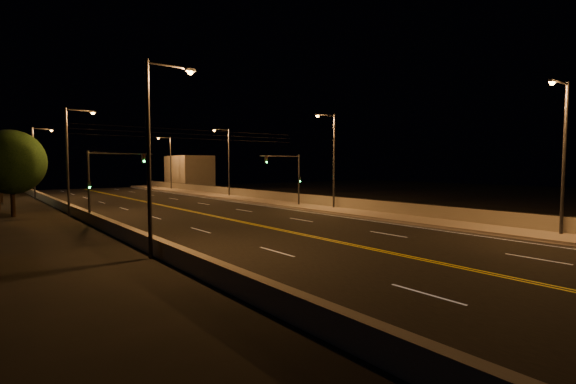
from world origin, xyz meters
TOP-DOWN VIEW (x-y plane):
  - ground at (0.00, 0.00)m, footprint 160.00×160.00m
  - road at (0.00, 20.00)m, footprint 18.00×120.00m
  - sidewalk at (10.80, 20.00)m, footprint 3.60×120.00m
  - curb at (8.93, 20.00)m, footprint 0.14×120.00m
  - parapet_wall at (12.45, 20.00)m, footprint 0.30×120.00m
  - jersey_barrier at (-9.74, 20.00)m, footprint 0.45×120.00m
  - distant_building_right at (16.50, 68.24)m, footprint 6.00×10.00m
  - parapet_rail at (12.45, 20.00)m, footprint 0.06×120.00m
  - lane_markings at (0.00, 19.93)m, footprint 17.32×116.00m
  - streetlight_0 at (11.53, 3.06)m, footprint 2.55×0.28m
  - streetlight_1 at (11.53, 23.28)m, footprint 2.55×0.28m
  - streetlight_2 at (11.53, 44.40)m, footprint 2.55×0.28m
  - streetlight_3 at (11.53, 65.55)m, footprint 2.55×0.28m
  - streetlight_4 at (-9.93, 13.08)m, footprint 2.55×0.28m
  - streetlight_5 at (-9.93, 33.93)m, footprint 2.55×0.28m
  - streetlight_6 at (-9.93, 57.95)m, footprint 2.55×0.28m
  - traffic_signal_right at (9.95, 27.84)m, footprint 5.11×0.31m
  - traffic_signal_left at (-8.75, 27.84)m, footprint 5.11×0.31m
  - overhead_wires at (0.00, 29.50)m, footprint 22.00×0.03m
  - tree_0 at (-14.15, 36.56)m, footprint 5.61×5.61m
  - tree_2 at (-14.13, 54.16)m, footprint 4.90×4.90m

SIDE VIEW (x-z plane):
  - ground at x=0.00m, z-range 0.00..0.00m
  - road at x=0.00m, z-range 0.00..0.02m
  - lane_markings at x=0.00m, z-range 0.02..0.02m
  - curb at x=8.93m, z-range 0.00..0.15m
  - sidewalk at x=10.80m, z-range 0.00..0.30m
  - jersey_barrier at x=-9.74m, z-range 0.00..0.88m
  - parapet_wall at x=12.45m, z-range 0.30..1.30m
  - parapet_rail at x=12.45m, z-range 1.30..1.36m
  - distant_building_right at x=16.50m, z-range 0.00..6.28m
  - traffic_signal_right at x=9.95m, z-range 0.79..6.43m
  - traffic_signal_left at x=-8.75m, z-range 0.79..6.43m
  - tree_2 at x=-14.13m, z-range 0.86..7.50m
  - tree_0 at x=-14.15m, z-range 0.99..8.60m
  - streetlight_0 at x=11.53m, z-range 0.72..10.26m
  - streetlight_1 at x=11.53m, z-range 0.72..10.26m
  - streetlight_2 at x=11.53m, z-range 0.72..10.26m
  - streetlight_3 at x=11.53m, z-range 0.72..10.26m
  - streetlight_4 at x=-9.93m, z-range 0.72..10.26m
  - streetlight_5 at x=-9.93m, z-range 0.72..10.26m
  - streetlight_6 at x=-9.93m, z-range 0.72..10.26m
  - overhead_wires at x=0.00m, z-range 6.98..7.81m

